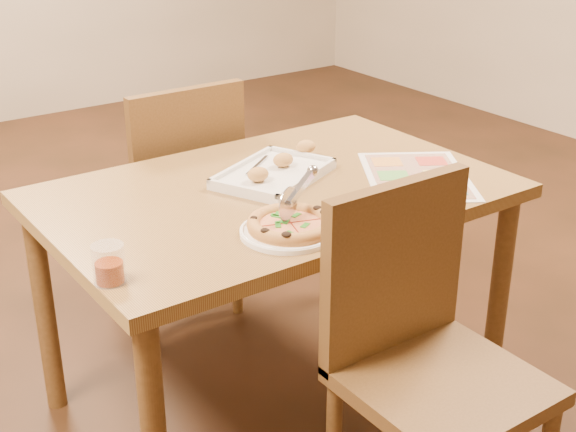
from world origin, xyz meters
TOP-DOWN VIEW (x-y plane):
  - dining_table at (0.00, 0.00)m, footprint 1.30×0.85m
  - chair_near at (0.00, -0.60)m, footprint 0.42×0.42m
  - chair_far at (-0.00, 0.60)m, footprint 0.42×0.42m
  - plate at (-0.15, -0.28)m, footprint 0.30×0.30m
  - pizza at (-0.14, -0.28)m, footprint 0.22×0.22m
  - pizza_cutter at (-0.10, -0.24)m, footprint 0.16×0.08m
  - appetizer_tray at (0.05, 0.07)m, footprint 0.42×0.36m
  - glass_tumbler at (-0.61, -0.25)m, footprint 0.07×0.07m
  - menu at (0.40, -0.17)m, footprint 0.47×0.51m

SIDE VIEW (x-z plane):
  - chair_near at x=0.00m, z-range 0.33..0.80m
  - chair_far at x=0.00m, z-range 0.33..0.80m
  - dining_table at x=0.00m, z-range 0.27..0.99m
  - menu at x=0.40m, z-range 0.72..0.72m
  - plate at x=-0.15m, z-range 0.72..0.73m
  - appetizer_tray at x=0.05m, z-range 0.71..0.77m
  - pizza at x=-0.14m, z-range 0.73..0.76m
  - glass_tumbler at x=-0.61m, z-range 0.71..0.80m
  - pizza_cutter at x=-0.10m, z-range 0.76..0.86m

